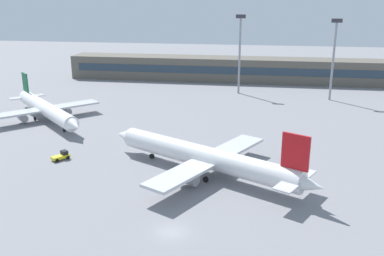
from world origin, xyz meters
name	(u,v)px	position (x,y,z in m)	size (l,w,h in m)	color
ground_plane	(207,141)	(0.00, 40.00, 0.00)	(400.00, 400.00, 0.00)	gray
terminal_building	(231,69)	(0.00, 113.75, 4.50)	(126.27, 12.13, 9.00)	#5B564C
airplane_near	(204,157)	(1.76, 21.13, 3.46)	(42.08, 30.52, 11.36)	silver
airplane_mid	(46,109)	(-44.24, 49.78, 3.21)	(33.05, 32.07, 10.53)	white
baggage_tug_yellow	(62,156)	(-27.87, 23.87, 0.80)	(3.35, 3.79, 1.75)	yellow
floodlight_tower_west	(240,49)	(4.20, 91.76, 15.07)	(3.20, 0.80, 26.09)	gray
floodlight_tower_east	(334,54)	(33.56, 86.62, 14.66)	(3.20, 0.80, 25.29)	gray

